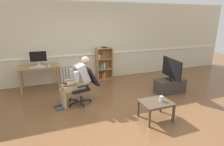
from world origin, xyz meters
name	(u,v)px	position (x,y,z in m)	size (l,w,h in m)	color
ground_plane	(119,110)	(0.00, 0.00, 0.00)	(18.00, 18.00, 0.00)	brown
back_wall	(90,42)	(0.00, 2.65, 1.35)	(12.00, 0.13, 2.70)	beige
computer_desk	(39,70)	(-1.75, 2.15, 0.64)	(1.15, 0.64, 0.76)	#9E7547
imac_monitor	(38,57)	(-1.73, 2.23, 1.02)	(0.52, 0.14, 0.46)	silver
keyboard	(38,67)	(-1.77, 2.01, 0.77)	(0.43, 0.12, 0.02)	silver
computer_mouse	(49,66)	(-1.45, 2.03, 0.77)	(0.06, 0.10, 0.03)	white
bookshelf	(103,64)	(0.42, 2.44, 0.55)	(0.58, 0.29, 1.18)	#AD7F4C
radiator	(71,74)	(-0.73, 2.54, 0.30)	(0.74, 0.08, 0.59)	white
office_chair	(84,84)	(-0.66, 0.78, 0.52)	(0.84, 0.64, 0.95)	black
person_seated	(77,80)	(-0.86, 0.74, 0.66)	(0.97, 0.49, 1.23)	tan
tv_stand	(170,86)	(1.88, 0.50, 0.21)	(0.88, 0.42, 0.41)	#3D3833
tv_screen	(171,69)	(1.88, 0.50, 0.74)	(0.24, 0.97, 0.63)	black
coffee_table	(156,104)	(0.61, -0.63, 0.36)	(0.66, 0.53, 0.42)	#4C3D2D
drinking_glass	(161,99)	(0.73, -0.66, 0.48)	(0.07, 0.07, 0.12)	silver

